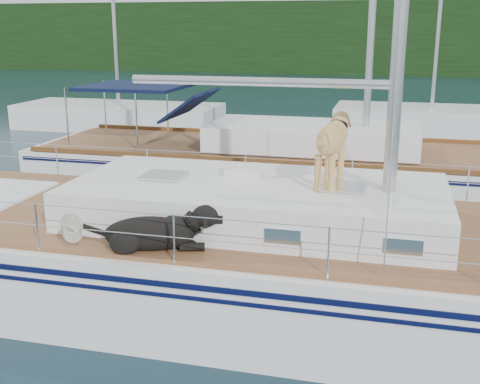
# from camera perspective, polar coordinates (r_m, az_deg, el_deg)

# --- Properties ---
(ground) EXTENTS (120.00, 120.00, 0.00)m
(ground) POSITION_cam_1_polar(r_m,az_deg,el_deg) (9.25, -3.36, -9.71)
(ground) COLOR black
(ground) RESTS_ON ground
(tree_line) EXTENTS (90.00, 3.00, 6.00)m
(tree_line) POSITION_cam_1_polar(r_m,az_deg,el_deg) (53.04, 11.89, 14.10)
(tree_line) COLOR black
(tree_line) RESTS_ON ground
(shore_bank) EXTENTS (92.00, 1.00, 1.20)m
(shore_bank) POSITION_cam_1_polar(r_m,az_deg,el_deg) (54.33, 11.82, 11.60)
(shore_bank) COLOR #595147
(shore_bank) RESTS_ON ground
(main_sailboat) EXTENTS (12.00, 3.81, 14.01)m
(main_sailboat) POSITION_cam_1_polar(r_m,az_deg,el_deg) (8.95, -2.81, -5.86)
(main_sailboat) COLOR white
(main_sailboat) RESTS_ON ground
(neighbor_sailboat) EXTENTS (11.00, 3.50, 13.30)m
(neighbor_sailboat) POSITION_cam_1_polar(r_m,az_deg,el_deg) (14.56, 2.58, 2.31)
(neighbor_sailboat) COLOR white
(neighbor_sailboat) RESTS_ON ground
(bg_boat_west) EXTENTS (8.00, 3.00, 11.65)m
(bg_boat_west) POSITION_cam_1_polar(r_m,az_deg,el_deg) (24.63, -11.37, 7.00)
(bg_boat_west) COLOR white
(bg_boat_west) RESTS_ON ground
(bg_boat_center) EXTENTS (7.20, 3.00, 11.65)m
(bg_boat_center) POSITION_cam_1_polar(r_m,az_deg,el_deg) (24.26, 17.63, 6.47)
(bg_boat_center) COLOR white
(bg_boat_center) RESTS_ON ground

